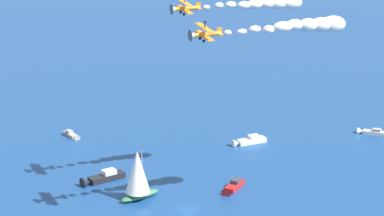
# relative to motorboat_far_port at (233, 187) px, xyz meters

# --- Properties ---
(ground_plane) EXTENTS (2000.00, 2000.00, 0.00)m
(ground_plane) POSITION_rel_motorboat_far_port_xyz_m (0.78, 14.70, -0.69)
(ground_plane) COLOR navy
(motorboat_far_port) EXTENTS (4.30, 9.10, 2.56)m
(motorboat_far_port) POSITION_rel_motorboat_far_port_xyz_m (0.00, 0.00, 0.00)
(motorboat_far_port) COLOR #B21E1E
(motorboat_far_port) RESTS_ON ground_plane
(motorboat_far_stbd) EXTENTS (7.28, 3.38, 2.05)m
(motorboat_far_stbd) POSITION_rel_motorboat_far_port_xyz_m (56.76, -0.40, -0.14)
(motorboat_far_stbd) COLOR #9E9993
(motorboat_far_stbd) RESTS_ON ground_plane
(sailboat_outer_ring_a) EXTENTS (6.50, 10.52, 13.12)m
(sailboat_outer_ring_a) POSITION_rel_motorboat_far_port_xyz_m (13.03, 18.02, 5.30)
(sailboat_outer_ring_a) COLOR #33704C
(sailboat_outer_ring_a) RESTS_ON ground_plane
(motorboat_outer_ring_b) EXTENTS (8.22, 4.63, 2.32)m
(motorboat_outer_ring_b) POSITION_rel_motorboat_far_port_xyz_m (-5.21, -56.64, -0.06)
(motorboat_outer_ring_b) COLOR white
(motorboat_outer_ring_b) RESTS_ON ground_plane
(motorboat_outer_ring_c) EXTENTS (5.38, 11.45, 3.22)m
(motorboat_outer_ring_c) POSITION_rel_motorboat_far_port_xyz_m (26.88, 16.49, 0.18)
(motorboat_outer_ring_c) COLOR black
(motorboat_outer_ring_c) RESTS_ON ground_plane
(motorboat_outer_ring_e) EXTENTS (6.42, 10.06, 2.87)m
(motorboat_outer_ring_e) POSITION_rel_motorboat_far_port_xyz_m (16.40, -27.68, 0.08)
(motorboat_outer_ring_e) COLOR white
(motorboat_outer_ring_e) RESTS_ON ground_plane
(biplane_lead) EXTENTS (7.13, 7.06, 3.63)m
(biplane_lead) POSITION_rel_motorboat_far_port_xyz_m (-6.98, 18.94, 40.17)
(biplane_lead) COLOR orange
(wingwalker_lead) EXTENTS (1.38, 0.76, 1.53)m
(wingwalker_lead) POSITION_rel_motorboat_far_port_xyz_m (-7.16, 19.05, 42.31)
(wingwalker_lead) COLOR black
(smoke_trail_lead) EXTENTS (15.26, 25.96, 3.87)m
(smoke_trail_lead) POSITION_rel_motorboat_far_port_xyz_m (-17.79, -2.20, 40.07)
(smoke_trail_lead) COLOR silver
(biplane_wingman) EXTENTS (7.13, 7.06, 3.63)m
(biplane_wingman) POSITION_rel_motorboat_far_port_xyz_m (7.43, 8.29, 42.20)
(biplane_wingman) COLOR orange
(smoke_trail_wingman) EXTENTS (13.20, 23.14, 3.29)m
(smoke_trail_wingman) POSITION_rel_motorboat_far_port_xyz_m (-2.00, -10.59, 41.76)
(smoke_trail_wingman) COLOR silver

